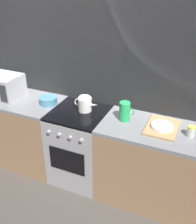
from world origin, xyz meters
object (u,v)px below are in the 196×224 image
object	(u,v)px
kettle	(85,104)
mixing_bowl	(48,100)
stove_unit	(80,146)
spice_jar	(191,131)
pitcher	(125,111)
microwave	(2,86)
dish_pile	(162,127)

from	to	relation	value
kettle	mixing_bowl	bearing A→B (deg)	-177.28
stove_unit	spice_jar	bearing A→B (deg)	0.42
mixing_bowl	pitcher	xyz separation A→B (m)	(0.92, 0.00, 0.06)
stove_unit	kettle	world-z (taller)	kettle
pitcher	microwave	bearing A→B (deg)	-178.03
kettle	dish_pile	distance (m)	0.86
stove_unit	spice_jar	world-z (taller)	spice_jar
pitcher	kettle	bearing A→B (deg)	177.54
kettle	pitcher	distance (m)	0.46
microwave	spice_jar	bearing A→B (deg)	0.56
stove_unit	spice_jar	distance (m)	1.27
microwave	mixing_bowl	xyz separation A→B (m)	(0.61, 0.05, -0.10)
stove_unit	dish_pile	distance (m)	1.02
pitcher	dish_pile	xyz separation A→B (m)	(0.39, -0.01, -0.08)
kettle	spice_jar	distance (m)	1.12
stove_unit	mixing_bowl	world-z (taller)	mixing_bowl
pitcher	dish_pile	size ratio (longest dim) A/B	0.50
mixing_bowl	microwave	bearing A→B (deg)	-175.24
mixing_bowl	dish_pile	bearing A→B (deg)	-0.22
microwave	stove_unit	bearing A→B (deg)	0.72
microwave	mixing_bowl	world-z (taller)	microwave
dish_pile	stove_unit	bearing A→B (deg)	-177.92
kettle	pitcher	world-z (taller)	pitcher
mixing_bowl	dish_pile	distance (m)	1.31
mixing_bowl	dish_pile	world-z (taller)	mixing_bowl
dish_pile	spice_jar	bearing A→B (deg)	-5.15
mixing_bowl	spice_jar	bearing A→B (deg)	-1.06
microwave	pitcher	bearing A→B (deg)	1.97
kettle	mixing_bowl	xyz separation A→B (m)	(-0.46, -0.02, -0.04)
kettle	mixing_bowl	world-z (taller)	kettle
microwave	kettle	size ratio (longest dim) A/B	1.62
stove_unit	microwave	world-z (taller)	microwave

